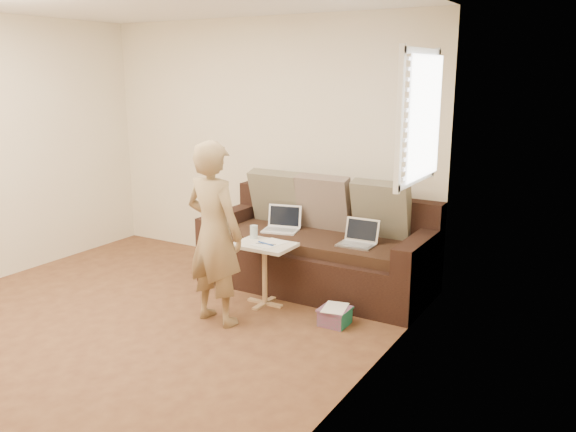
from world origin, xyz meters
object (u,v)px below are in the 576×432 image
Objects in this scene: laptop_silver at (356,246)px; striped_box at (335,316)px; sofa at (317,245)px; laptop_white at (280,231)px; side_table at (265,274)px; person at (214,233)px; drinking_glass at (254,232)px.

striped_box is (0.08, -0.58, -0.44)m from laptop_silver.
sofa reaches higher than striped_box.
laptop_white is at bearing -173.20° from sofa.
striped_box is (0.74, -0.08, -0.21)m from side_table.
person is at bearing -106.89° from sofa.
laptop_white reaches higher than laptop_silver.
striped_box is at bearing -52.26° from sofa.
laptop_silver is 0.93m from drinking_glass.
person is at bearing -101.93° from laptop_white.
sofa is 1.44× the size of person.
laptop_silver is at bearing -15.02° from sofa.
person is at bearing -87.91° from drinking_glass.
person is 0.63m from drinking_glass.
person is at bearing -106.34° from side_table.
laptop_white is 0.22× the size of person.
sofa is 18.33× the size of drinking_glass.
side_table is at bearing 173.66° from striped_box.
laptop_silver is 0.56× the size of side_table.
drinking_glass reaches higher than laptop_silver.
laptop_silver reaches higher than striped_box.
side_table is (0.15, 0.52, -0.48)m from person.
sofa is 1.24m from person.
drinking_glass is (-0.02, 0.61, -0.14)m from person.
drinking_glass is 0.50× the size of striped_box.
person is (-0.81, -1.02, 0.25)m from laptop_silver.
person reaches higher than laptop_white.
laptop_silver is 0.86m from side_table.
side_table is (-0.20, -0.62, -0.14)m from sofa.
striped_box is at bearing -83.06° from laptop_silver.
person is at bearing -154.11° from striped_box.
laptop_white is at bearing 107.81° from side_table.
laptop_silver is 1.32m from person.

